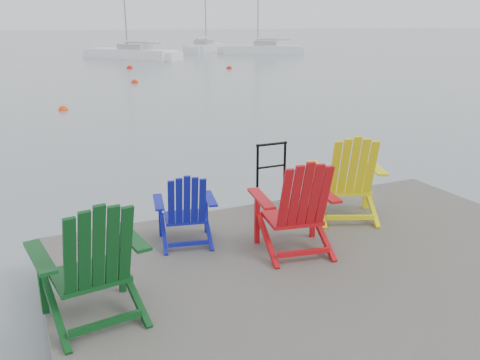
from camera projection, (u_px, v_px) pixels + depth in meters
name	position (u px, v px, depth m)	size (l,w,h in m)	color
ground	(357.00, 322.00, 5.36)	(400.00, 400.00, 0.00)	gray
dock	(359.00, 293.00, 5.25)	(6.00, 5.00, 1.40)	#2F2D29
handrail	(271.00, 167.00, 7.27)	(0.48, 0.04, 0.90)	black
chair_green	(92.00, 260.00, 4.33)	(1.01, 0.95, 1.16)	#0B3E15
chair_blue	(186.00, 208.00, 5.93)	(0.81, 0.77, 0.90)	#0E1599
chair_red	(297.00, 206.00, 5.67)	(1.00, 0.95, 1.13)	#B70D13
chair_yellow	(348.00, 177.00, 6.67)	(1.13, 1.08, 1.17)	yellow
sailboat_near	(132.00, 55.00, 43.06)	(6.72, 8.43, 11.92)	white
sailboat_mid	(205.00, 48.00, 53.11)	(6.51, 7.56, 11.05)	white
sailboat_far	(262.00, 50.00, 49.44)	(7.17, 5.35, 10.15)	white
buoy_a	(63.00, 110.00, 18.13)	(0.34, 0.34, 0.34)	#F4440E
buoy_b	(135.00, 83.00, 26.21)	(0.37, 0.37, 0.37)	red
buoy_c	(229.00, 69.00, 34.11)	(0.37, 0.37, 0.37)	red
buoy_d	(130.00, 69.00, 34.23)	(0.41, 0.41, 0.41)	red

